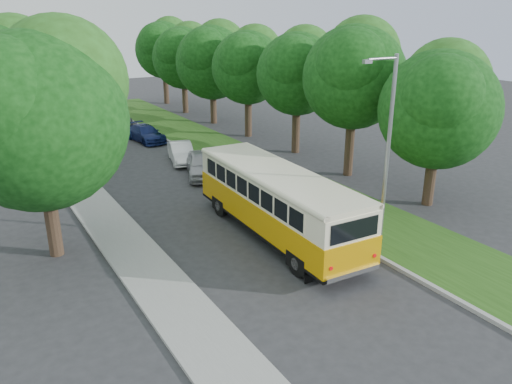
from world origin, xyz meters
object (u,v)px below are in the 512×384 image
car_blue (146,133)px  car_grey (113,118)px  lamppost_far (58,105)px  vintage_bus (277,204)px  car_silver (202,164)px  lamppost_near (386,149)px  car_white (181,152)px

car_blue → car_grey: 6.60m
lamppost_far → vintage_bus: bearing=-68.7°
lamppost_far → car_grey: bearing=60.5°
vintage_bus → car_silver: vintage_bus is taller
lamppost_near → car_silver: 13.58m
car_silver → car_grey: 16.73m
lamppost_near → lamppost_far: size_ratio=1.07×
car_white → car_blue: size_ratio=0.92×
car_grey → lamppost_far: bearing=-113.3°
vintage_bus → car_grey: vintage_bus is taller
car_silver → car_grey: size_ratio=0.80×
lamppost_near → car_silver: lamppost_near is taller
vintage_bus → car_silver: (0.93, 9.67, -0.80)m
car_blue → lamppost_far: bearing=-153.2°
car_white → lamppost_near: bearing=-68.9°
lamppost_far → car_blue: (6.92, 4.58, -3.49)m
car_white → car_grey: (-0.69, 13.24, 0.11)m
car_silver → car_blue: car_silver is taller
car_white → vintage_bus: bearing=-80.1°
vintage_bus → car_white: size_ratio=2.63×
car_white → car_blue: car_white is taller
lamppost_near → car_white: bearing=96.6°
lamppost_near → lamppost_far: lamppost_near is taller
vintage_bus → car_grey: (0.38, 26.39, -0.79)m
car_white → car_grey: car_grey is taller
vintage_bus → car_blue: (0.97, 19.82, -0.93)m
lamppost_far → car_blue: size_ratio=1.73×
lamppost_far → car_grey: size_ratio=1.37×
lamppost_near → car_grey: 29.98m
lamppost_near → vintage_bus: (-2.96, 3.27, -2.81)m
car_grey → lamppost_near: bearing=-78.8°
lamppost_far → car_grey: (6.32, 11.15, -3.35)m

